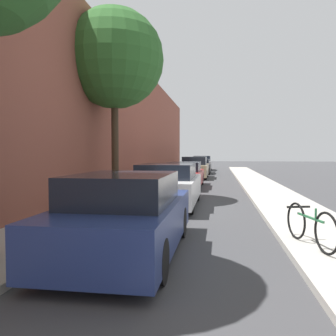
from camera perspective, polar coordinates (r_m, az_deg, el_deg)
The scene contains 12 objects.
ground_plane at distance 13.85m, azimuth 5.56°, elevation -4.70°, with size 120.00×120.00×0.00m, color #3D3D3F.
sidewalk_left at distance 14.29m, azimuth -6.16°, elevation -4.24°, with size 2.00×52.00×0.12m.
sidewalk_right at distance 13.99m, azimuth 17.54°, elevation -4.49°, with size 2.00×52.00×0.12m.
building_facade_left at distance 14.70m, azimuth -11.39°, elevation 9.44°, with size 0.70×52.00×7.04m.
parked_car_navy at distance 5.88m, azimuth -7.11°, elevation -8.06°, with size 1.78×4.11×1.40m.
parked_car_white at distance 11.03m, azimuth 0.01°, elevation -3.01°, with size 1.90×4.48×1.40m.
parked_car_red at distance 17.16m, azimuth 2.88°, elevation -1.20°, with size 1.74×4.70×1.30m.
parked_car_champagne at distance 23.45m, azimuth 4.60°, elevation -0.00°, with size 1.78×4.66×1.50m.
parked_car_black at distance 28.74m, azimuth 5.42°, elevation 0.24°, with size 1.80×4.46×1.24m.
parked_car_silver at distance 34.22m, azimuth 5.85°, elevation 0.77°, with size 1.84×4.68×1.47m.
street_tree_far at distance 13.08m, azimuth -9.09°, elevation 17.79°, with size 3.63×3.63×6.91m.
bicycle at distance 6.43m, azimuth 22.95°, elevation -9.03°, with size 0.55×1.65×0.69m.
Camera 1 is at (0.74, 2.28, 1.74)m, focal length 35.87 mm.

